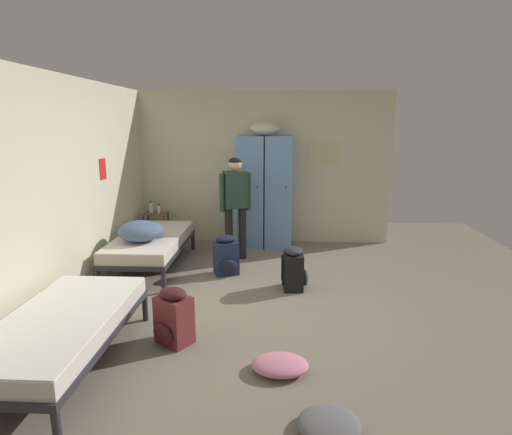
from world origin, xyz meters
TOP-DOWN VIEW (x-y plane):
  - ground_plane at (0.00, 0.00)m, footprint 8.27×8.27m
  - room_backdrop at (-1.16, 1.19)m, footprint 4.33×5.23m
  - locker_bank at (0.04, 2.31)m, footprint 0.90×0.55m
  - shelf_unit at (-1.81, 2.24)m, footprint 0.38×0.30m
  - bed_left_rear at (-1.56, 1.09)m, footprint 0.90×1.90m
  - bed_left_front at (-1.56, -1.50)m, footprint 0.90×1.90m
  - bedding_heap at (-1.60, 0.80)m, footprint 0.60×0.64m
  - person_traveler at (-0.38, 1.55)m, footprint 0.45×0.32m
  - water_bottle at (-1.89, 2.26)m, footprint 0.07×0.07m
  - lotion_bottle at (-1.74, 2.20)m, footprint 0.05×0.05m
  - backpack_navy at (-0.44, 0.88)m, footprint 0.38×0.40m
  - backpack_maroon at (-0.72, -1.03)m, footprint 0.40×0.41m
  - backpack_black at (0.47, 0.39)m, footprint 0.35×0.33m
  - clothes_pile_grey at (0.63, -2.17)m, footprint 0.44×0.43m
  - clothes_pile_pink at (0.29, -1.46)m, footprint 0.48×0.38m

SIDE VIEW (x-z plane):
  - ground_plane at x=0.00m, z-range 0.00..0.00m
  - clothes_pile_grey at x=0.63m, z-range 0.00..0.11m
  - clothes_pile_pink at x=0.29m, z-range 0.00..0.12m
  - backpack_navy at x=-0.44m, z-range -0.02..0.53m
  - backpack_maroon at x=-0.72m, z-range -0.02..0.53m
  - backpack_black at x=0.47m, z-range -0.02..0.53m
  - shelf_unit at x=-1.81m, z-range 0.06..0.63m
  - bed_left_rear at x=-1.56m, z-range 0.14..0.63m
  - bed_left_front at x=-1.56m, z-range 0.14..0.63m
  - bedding_heap at x=-1.60m, z-range 0.49..0.76m
  - lotion_bottle at x=-1.74m, z-range 0.56..0.72m
  - water_bottle at x=-1.89m, z-range 0.56..0.76m
  - person_traveler at x=-0.38m, z-range 0.16..1.72m
  - locker_bank at x=0.04m, z-range -0.07..2.00m
  - room_backdrop at x=-1.16m, z-range 0.00..2.59m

